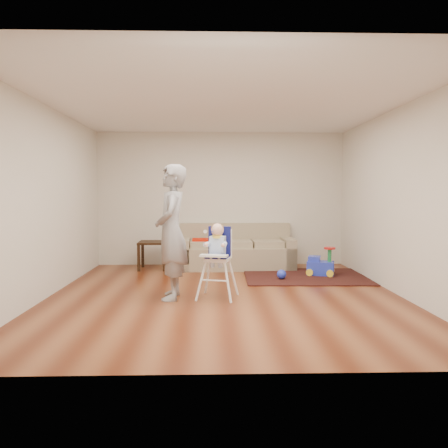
{
  "coord_description": "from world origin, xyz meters",
  "views": [
    {
      "loc": [
        -0.18,
        -6.19,
        1.46
      ],
      "look_at": [
        0.0,
        0.4,
        1.0
      ],
      "focal_mm": 35.0,
      "sensor_mm": 36.0,
      "label": 1
    }
  ],
  "objects_px": {
    "side_table": "(153,255)",
    "ride_on_toy": "(321,261)",
    "adult": "(171,232)",
    "toy_ball": "(282,274)",
    "high_chair": "(217,262)",
    "sofa": "(236,246)"
  },
  "relations": [
    {
      "from": "toy_ball",
      "to": "adult",
      "type": "height_order",
      "value": "adult"
    },
    {
      "from": "side_table",
      "to": "toy_ball",
      "type": "xyz_separation_m",
      "value": [
        2.31,
        -1.13,
        -0.17
      ]
    },
    {
      "from": "ride_on_toy",
      "to": "adult",
      "type": "bearing_deg",
      "value": -128.32
    },
    {
      "from": "high_chair",
      "to": "side_table",
      "type": "bearing_deg",
      "value": 131.25
    },
    {
      "from": "ride_on_toy",
      "to": "high_chair",
      "type": "xyz_separation_m",
      "value": [
        -1.85,
        -1.6,
        0.24
      ]
    },
    {
      "from": "sofa",
      "to": "toy_ball",
      "type": "distance_m",
      "value": 1.44
    },
    {
      "from": "side_table",
      "to": "high_chair",
      "type": "bearing_deg",
      "value": -62.84
    },
    {
      "from": "side_table",
      "to": "adult",
      "type": "bearing_deg",
      "value": -76.38
    },
    {
      "from": "adult",
      "to": "high_chair",
      "type": "bearing_deg",
      "value": 89.86
    },
    {
      "from": "toy_ball",
      "to": "adult",
      "type": "distance_m",
      "value": 2.3
    },
    {
      "from": "toy_ball",
      "to": "high_chair",
      "type": "relative_size",
      "value": 0.15
    },
    {
      "from": "sofa",
      "to": "toy_ball",
      "type": "bearing_deg",
      "value": -61.12
    },
    {
      "from": "sofa",
      "to": "toy_ball",
      "type": "height_order",
      "value": "sofa"
    },
    {
      "from": "sofa",
      "to": "side_table",
      "type": "height_order",
      "value": "sofa"
    },
    {
      "from": "sofa",
      "to": "side_table",
      "type": "bearing_deg",
      "value": -177.91
    },
    {
      "from": "ride_on_toy",
      "to": "toy_ball",
      "type": "xyz_separation_m",
      "value": [
        -0.75,
        -0.36,
        -0.17
      ]
    },
    {
      "from": "ride_on_toy",
      "to": "toy_ball",
      "type": "height_order",
      "value": "ride_on_toy"
    },
    {
      "from": "toy_ball",
      "to": "sofa",
      "type": "bearing_deg",
      "value": 119.97
    },
    {
      "from": "high_chair",
      "to": "toy_ball",
      "type": "bearing_deg",
      "value": 62.39
    },
    {
      "from": "sofa",
      "to": "adult",
      "type": "bearing_deg",
      "value": -113.78
    },
    {
      "from": "sofa",
      "to": "toy_ball",
      "type": "relative_size",
      "value": 14.13
    },
    {
      "from": "side_table",
      "to": "ride_on_toy",
      "type": "xyz_separation_m",
      "value": [
        3.07,
        -0.77,
        0.0
      ]
    }
  ]
}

